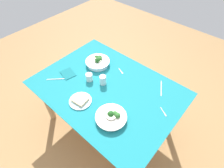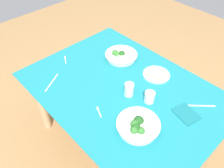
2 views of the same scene
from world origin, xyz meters
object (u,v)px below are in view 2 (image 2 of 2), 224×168
bread_side_plate (156,74)px  fork_by_near_bowl (99,111)px  water_glass_side (129,90)px  fork_by_far_bowl (65,60)px  broccoli_bowl_near (138,126)px  table_knife_right (200,106)px  table_knife_left (52,82)px  napkin_folded_upper (186,114)px  broccoli_bowl_far (121,56)px  water_glass_center (150,97)px

bread_side_plate → fork_by_near_bowl: bread_side_plate is taller
bread_side_plate → water_glass_side: size_ratio=2.11×
fork_by_far_bowl → fork_by_near_bowl: size_ratio=1.05×
broccoli_bowl_near → table_knife_right: bearing=70.3°
bread_side_plate → table_knife_left: bearing=-127.1°
water_glass_side → fork_by_near_bowl: (-0.03, -0.27, -0.05)m
fork_by_far_bowl → napkin_folded_upper: napkin_folded_upper is taller
broccoli_bowl_far → napkin_folded_upper: (0.74, -0.11, -0.03)m
broccoli_bowl_far → water_glass_side: 0.44m
fork_by_near_bowl → napkin_folded_upper: napkin_folded_upper is taller
table_knife_right → broccoli_bowl_near: bearing=-154.9°
broccoli_bowl_near → table_knife_left: bearing=-167.9°
fork_by_near_bowl → broccoli_bowl_far: bearing=-35.1°
broccoli_bowl_far → napkin_folded_upper: bearing=-8.8°
water_glass_side → fork_by_near_bowl: water_glass_side is taller
broccoli_bowl_near → fork_by_far_bowl: size_ratio=2.88×
broccoli_bowl_far → fork_by_near_bowl: bearing=-58.5°
table_knife_left → napkin_folded_upper: napkin_folded_upper is taller
water_glass_side → table_knife_right: (0.42, 0.28, -0.05)m
table_knife_left → table_knife_right: bearing=-85.7°
broccoli_bowl_near → bread_side_plate: size_ratio=1.27×
napkin_folded_upper → fork_by_near_bowl: bearing=-135.1°
table_knife_left → napkin_folded_upper: 1.01m
table_knife_left → broccoli_bowl_far: bearing=-43.5°
broccoli_bowl_near → fork_by_far_bowl: broccoli_bowl_near is taller
fork_by_near_bowl → water_glass_center: bearing=-94.1°
water_glass_center → table_knife_right: water_glass_center is taller
water_glass_center → water_glass_side: size_ratio=0.81×
water_glass_center → napkin_folded_upper: size_ratio=0.52×
broccoli_bowl_near → fork_by_near_bowl: bearing=-163.1°
fork_by_far_bowl → napkin_folded_upper: (1.05, 0.25, 0.00)m
water_glass_center → fork_by_near_bowl: (-0.17, -0.32, -0.04)m
broccoli_bowl_near → fork_by_near_bowl: size_ratio=3.01×
broccoli_bowl_near → napkin_folded_upper: 0.36m
fork_by_near_bowl → water_glass_side: bearing=-72.1°
broccoli_bowl_far → napkin_folded_upper: broccoli_bowl_far is taller
fork_by_far_bowl → broccoli_bowl_near: bearing=-155.5°
table_knife_right → napkin_folded_upper: napkin_folded_upper is taller
broccoli_bowl_far → bread_side_plate: (0.35, 0.05, -0.02)m
fork_by_far_bowl → water_glass_center: bearing=-139.3°
broccoli_bowl_far → water_glass_side: (0.35, -0.26, 0.02)m
broccoli_bowl_near → napkin_folded_upper: (0.14, 0.33, -0.03)m
broccoli_bowl_far → fork_by_near_bowl: size_ratio=3.02×
water_glass_side → fork_by_far_bowl: bearing=-171.4°
napkin_folded_upper → broccoli_bowl_near: bearing=-113.0°
bread_side_plate → napkin_folded_upper: 0.42m
fork_by_near_bowl → table_knife_right: same height
fork_by_near_bowl → table_knife_left: bearing=32.6°
fork_by_far_bowl → fork_by_near_bowl: (0.64, -0.17, -0.00)m
bread_side_plate → table_knife_right: bread_side_plate is taller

